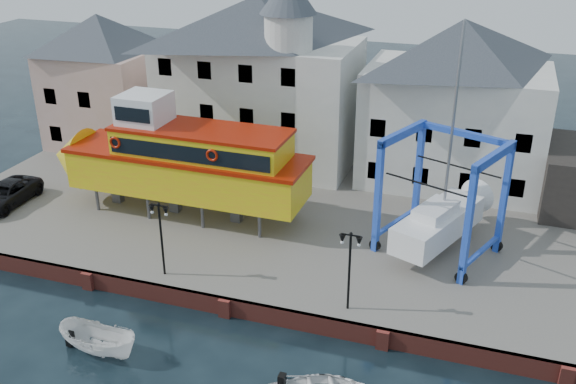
% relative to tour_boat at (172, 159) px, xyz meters
% --- Properties ---
extents(ground, '(140.00, 140.00, 0.00)m').
position_rel_tour_boat_xyz_m(ground, '(6.94, -8.20, -4.56)').
color(ground, black).
rests_on(ground, ground).
extents(hardstanding, '(44.00, 22.00, 1.00)m').
position_rel_tour_boat_xyz_m(hardstanding, '(6.94, 2.80, -4.06)').
color(hardstanding, slate).
rests_on(hardstanding, ground).
extents(quay_wall, '(44.00, 0.47, 1.00)m').
position_rel_tour_boat_xyz_m(quay_wall, '(6.94, -8.09, -4.06)').
color(quay_wall, maroon).
rests_on(quay_wall, ground).
extents(building_pink, '(8.00, 7.00, 10.30)m').
position_rel_tour_boat_xyz_m(building_pink, '(-11.06, 9.80, 1.59)').
color(building_pink, tan).
rests_on(building_pink, hardstanding).
extents(building_white_main, '(14.00, 8.30, 14.00)m').
position_rel_tour_boat_xyz_m(building_white_main, '(2.07, 10.20, 2.78)').
color(building_white_main, white).
rests_on(building_white_main, hardstanding).
extents(building_white_right, '(12.00, 8.00, 11.20)m').
position_rel_tour_boat_xyz_m(building_white_right, '(15.94, 10.80, 2.04)').
color(building_white_right, white).
rests_on(building_white_right, hardstanding).
extents(lamp_post_left, '(1.12, 0.32, 4.20)m').
position_rel_tour_boat_xyz_m(lamp_post_left, '(2.94, -7.00, -0.39)').
color(lamp_post_left, black).
rests_on(lamp_post_left, hardstanding).
extents(lamp_post_right, '(1.12, 0.32, 4.20)m').
position_rel_tour_boat_xyz_m(lamp_post_right, '(12.94, -7.00, -0.39)').
color(lamp_post_right, black).
rests_on(lamp_post_right, hardstanding).
extents(tour_boat, '(17.40, 4.41, 7.55)m').
position_rel_tour_boat_xyz_m(tour_boat, '(0.00, 0.00, 0.00)').
color(tour_boat, '#59595E').
rests_on(tour_boat, hardstanding).
extents(travel_lift, '(7.26, 8.66, 12.79)m').
position_rel_tour_boat_xyz_m(travel_lift, '(16.62, 0.80, -1.42)').
color(travel_lift, '#143CB8').
rests_on(travel_lift, hardstanding).
extents(van, '(2.60, 5.37, 1.47)m').
position_rel_tour_boat_xyz_m(van, '(-10.95, -2.65, -2.82)').
color(van, black).
rests_on(van, hardstanding).
extents(motorboat_a, '(4.29, 1.95, 1.61)m').
position_rel_tour_boat_xyz_m(motorboat_a, '(2.57, -12.69, -4.56)').
color(motorboat_a, white).
rests_on(motorboat_a, ground).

